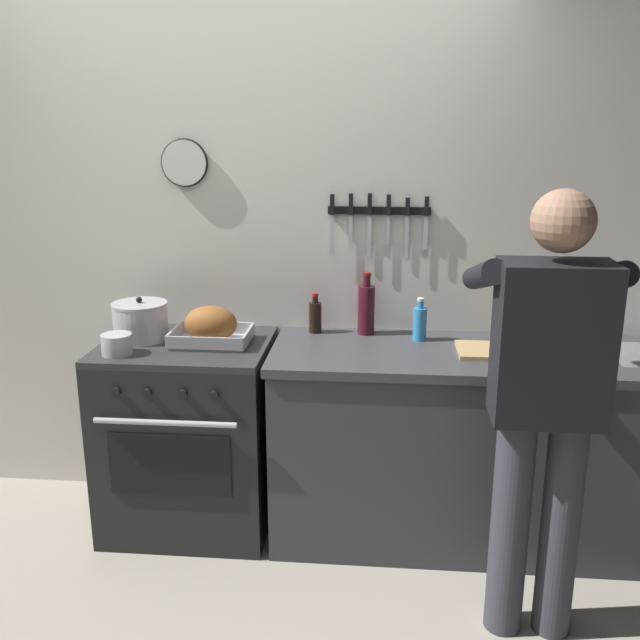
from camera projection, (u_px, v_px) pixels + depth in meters
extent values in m
cube|color=white|center=(245.00, 244.00, 3.40)|extent=(6.00, 0.10, 2.60)
cube|color=black|center=(379.00, 211.00, 3.23)|extent=(0.47, 0.02, 0.04)
cube|color=silver|center=(332.00, 235.00, 3.27)|extent=(0.02, 0.00, 0.19)
cube|color=black|center=(332.00, 204.00, 3.24)|extent=(0.02, 0.02, 0.09)
cube|color=silver|center=(351.00, 231.00, 3.26)|extent=(0.02, 0.00, 0.15)
cube|color=black|center=(351.00, 204.00, 3.23)|extent=(0.02, 0.02, 0.10)
cube|color=silver|center=(369.00, 236.00, 3.26)|extent=(0.02, 0.00, 0.20)
cube|color=black|center=(370.00, 204.00, 3.22)|extent=(0.02, 0.02, 0.10)
cube|color=silver|center=(388.00, 230.00, 3.24)|extent=(0.01, 0.00, 0.13)
cube|color=black|center=(389.00, 205.00, 3.21)|extent=(0.02, 0.02, 0.09)
cube|color=silver|center=(407.00, 237.00, 3.25)|extent=(0.02, 0.00, 0.20)
cube|color=black|center=(408.00, 207.00, 3.21)|extent=(0.02, 0.02, 0.08)
cube|color=silver|center=(426.00, 233.00, 3.23)|extent=(0.02, 0.00, 0.16)
cube|color=black|center=(427.00, 206.00, 3.20)|extent=(0.02, 0.02, 0.09)
cylinder|color=white|center=(184.00, 163.00, 3.25)|extent=(0.21, 0.02, 0.21)
torus|color=black|center=(184.00, 163.00, 3.25)|extent=(0.22, 0.02, 0.22)
cube|color=#38383D|center=(495.00, 450.00, 3.18)|extent=(2.00, 0.62, 0.86)
cube|color=#3D3D42|center=(502.00, 356.00, 3.06)|extent=(2.03, 0.65, 0.04)
cube|color=black|center=(190.00, 437.00, 3.30)|extent=(0.76, 0.62, 0.87)
cube|color=black|center=(170.00, 465.00, 3.00)|extent=(0.53, 0.01, 0.28)
cube|color=#2D2D2D|center=(185.00, 346.00, 3.18)|extent=(0.76, 0.62, 0.03)
cylinder|color=black|center=(116.00, 392.00, 2.92)|extent=(0.04, 0.02, 0.04)
cylinder|color=black|center=(147.00, 393.00, 2.91)|extent=(0.04, 0.02, 0.04)
cylinder|color=black|center=(183.00, 394.00, 2.90)|extent=(0.04, 0.02, 0.04)
cylinder|color=black|center=(214.00, 395.00, 2.88)|extent=(0.04, 0.02, 0.04)
cylinder|color=silver|center=(165.00, 423.00, 2.91)|extent=(0.61, 0.02, 0.02)
cylinder|color=#383842|center=(510.00, 526.00, 2.58)|extent=(0.14, 0.14, 0.86)
cylinder|color=#383842|center=(560.00, 529.00, 2.56)|extent=(0.14, 0.14, 0.86)
cube|color=black|center=(552.00, 343.00, 2.38)|extent=(0.38, 0.22, 0.56)
sphere|color=#9E755B|center=(563.00, 221.00, 2.27)|extent=(0.21, 0.21, 0.21)
cylinder|color=black|center=(483.00, 275.00, 2.58)|extent=(0.09, 0.55, 0.22)
cylinder|color=black|center=(600.00, 278.00, 2.54)|extent=(0.09, 0.55, 0.22)
cube|color=#B7B7BC|center=(212.00, 342.00, 3.17)|extent=(0.34, 0.25, 0.01)
cube|color=#B7B7BC|center=(204.00, 343.00, 3.04)|extent=(0.34, 0.01, 0.05)
cube|color=#B7B7BC|center=(218.00, 327.00, 3.28)|extent=(0.34, 0.01, 0.05)
cube|color=#B7B7BC|center=(175.00, 334.00, 3.18)|extent=(0.01, 0.25, 0.05)
cube|color=#B7B7BC|center=(248.00, 336.00, 3.15)|extent=(0.01, 0.25, 0.05)
ellipsoid|color=#935628|center=(211.00, 324.00, 3.15)|extent=(0.24, 0.17, 0.16)
cylinder|color=#B7B7BC|center=(141.00, 322.00, 3.22)|extent=(0.25, 0.25, 0.16)
cylinder|color=#B2B2B7|center=(139.00, 304.00, 3.19)|extent=(0.25, 0.25, 0.01)
sphere|color=black|center=(139.00, 300.00, 3.19)|extent=(0.03, 0.03, 0.03)
cylinder|color=#B7B7BC|center=(117.00, 344.00, 3.01)|extent=(0.13, 0.13, 0.09)
cube|color=tan|center=(499.00, 351.00, 3.03)|extent=(0.36, 0.24, 0.02)
cylinder|color=black|center=(315.00, 318.00, 3.33)|extent=(0.06, 0.06, 0.15)
cylinder|color=black|center=(315.00, 299.00, 3.30)|extent=(0.03, 0.03, 0.03)
cylinder|color=#B21919|center=(315.00, 295.00, 3.30)|extent=(0.03, 0.03, 0.01)
cylinder|color=#47141E|center=(366.00, 310.00, 3.29)|extent=(0.08, 0.08, 0.23)
cylinder|color=#47141E|center=(367.00, 281.00, 3.25)|extent=(0.04, 0.04, 0.05)
cylinder|color=maroon|center=(367.00, 274.00, 3.25)|extent=(0.04, 0.04, 0.01)
cylinder|color=red|center=(554.00, 326.00, 3.17)|extent=(0.05, 0.05, 0.15)
cylinder|color=red|center=(556.00, 306.00, 3.15)|extent=(0.02, 0.02, 0.03)
cylinder|color=#197219|center=(557.00, 301.00, 3.14)|extent=(0.02, 0.02, 0.01)
cylinder|color=#338CCC|center=(420.00, 324.00, 3.20)|extent=(0.06, 0.06, 0.15)
cylinder|color=#338CCC|center=(421.00, 305.00, 3.18)|extent=(0.03, 0.03, 0.03)
cylinder|color=white|center=(421.00, 300.00, 3.17)|extent=(0.03, 0.03, 0.01)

